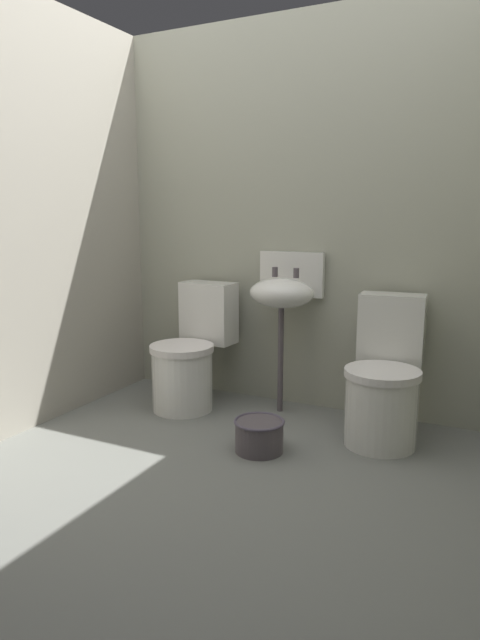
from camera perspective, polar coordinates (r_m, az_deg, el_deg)
ground_plane at (r=2.81m, az=-2.66°, el=-15.97°), size 2.85×2.65×0.08m
wall_back at (r=3.58m, az=6.50°, el=10.32°), size 2.85×0.10×2.40m
wall_left at (r=3.39m, az=-21.42°, el=9.62°), size 0.10×2.45×2.40m
toilet_left at (r=3.60m, az=-5.07°, el=-3.79°), size 0.43×0.62×0.78m
toilet_right at (r=3.16m, az=14.46°, el=-6.20°), size 0.43×0.62×0.78m
sink at (r=3.43m, az=4.42°, el=2.88°), size 0.42×0.35×0.99m
bucket at (r=2.98m, az=1.96°, el=-11.59°), size 0.27×0.27×0.17m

